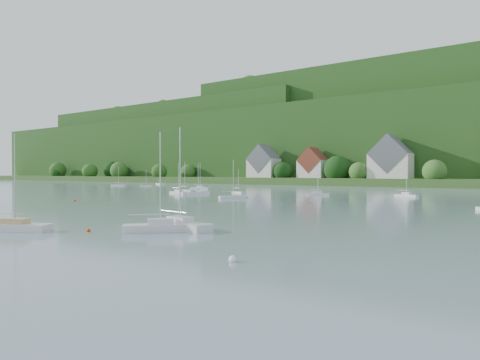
% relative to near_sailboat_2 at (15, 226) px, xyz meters
% --- Properties ---
extents(far_shore_strip, '(600.00, 60.00, 3.00)m').
position_rel_near_sailboat_2_xyz_m(far_shore_strip, '(-13.62, 168.36, 1.04)').
color(far_shore_strip, '#325720').
rests_on(far_shore_strip, ground).
extents(forested_ridge, '(620.00, 181.22, 69.89)m').
position_rel_near_sailboat_2_xyz_m(forested_ridge, '(-13.23, 236.93, 22.42)').
color(forested_ridge, '#1C3E14').
rests_on(forested_ridge, ground).
extents(village_building_0, '(14.00, 10.40, 16.00)m').
position_rel_near_sailboat_2_xyz_m(village_building_0, '(-68.62, 155.36, 9.05)').
color(village_building_0, silver).
rests_on(village_building_0, far_shore_strip).
extents(village_building_1, '(12.00, 9.36, 14.00)m').
position_rel_near_sailboat_2_xyz_m(village_building_1, '(-43.62, 157.36, 8.29)').
color(village_building_1, silver).
rests_on(village_building_1, far_shore_strip).
extents(village_building_2, '(16.00, 11.44, 18.00)m').
position_rel_near_sailboat_2_xyz_m(village_building_2, '(-8.62, 156.36, 9.81)').
color(village_building_2, silver).
rests_on(village_building_2, far_shore_strip).
extents(near_sailboat_2, '(6.81, 4.48, 8.97)m').
position_rel_near_sailboat_2_xyz_m(near_sailboat_2, '(0.00, 0.00, 0.00)').
color(near_sailboat_2, silver).
rests_on(near_sailboat_2, ground).
extents(near_sailboat_3, '(5.98, 6.13, 9.03)m').
position_rel_near_sailboat_2_xyz_m(near_sailboat_3, '(11.20, 7.34, 0.00)').
color(near_sailboat_3, silver).
rests_on(near_sailboat_3, ground).
extents(near_sailboat_4, '(7.35, 3.10, 9.62)m').
position_rel_near_sailboat_2_xyz_m(near_sailboat_4, '(11.64, 9.49, 0.02)').
color(near_sailboat_4, silver).
rests_on(near_sailboat_4, ground).
extents(mooring_buoy_1, '(0.43, 0.43, 0.43)m').
position_rel_near_sailboat_2_xyz_m(mooring_buoy_1, '(12.54, 7.88, -0.46)').
color(mooring_buoy_1, white).
rests_on(mooring_buoy_1, ground).
extents(mooring_buoy_2, '(0.37, 0.37, 0.37)m').
position_rel_near_sailboat_2_xyz_m(mooring_buoy_2, '(6.06, 3.44, -0.46)').
color(mooring_buoy_2, '#E43600').
rests_on(mooring_buoy_2, ground).
extents(mooring_buoy_3, '(0.44, 0.44, 0.44)m').
position_rel_near_sailboat_2_xyz_m(mooring_buoy_3, '(-31.09, 26.96, -0.46)').
color(mooring_buoy_3, '#E43600').
rests_on(mooring_buoy_3, ground).
extents(mooring_buoy_4, '(0.48, 0.48, 0.48)m').
position_rel_near_sailboat_2_xyz_m(mooring_buoy_4, '(24.19, 0.53, -0.46)').
color(mooring_buoy_4, white).
rests_on(mooring_buoy_4, ground).
extents(far_sailboat_cluster, '(197.97, 69.69, 8.71)m').
position_rel_near_sailboat_2_xyz_m(far_sailboat_cluster, '(-4.61, 83.61, -0.09)').
color(far_sailboat_cluster, silver).
rests_on(far_sailboat_cluster, ground).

